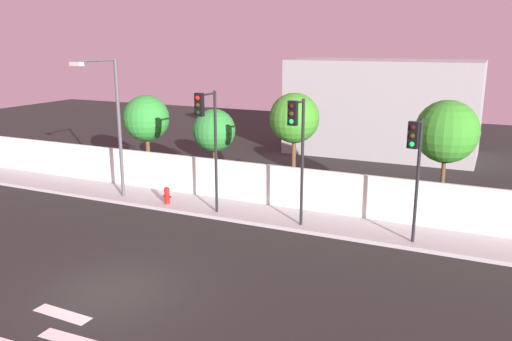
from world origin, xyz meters
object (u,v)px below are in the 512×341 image
object	(u,v)px
roadside_tree_midright	(294,118)
roadside_tree_midleft	(214,131)
fire_hydrant	(167,195)
roadside_tree_leftmost	(146,119)
street_lamp_curbside	(113,116)
traffic_light_center	(207,127)
traffic_light_right	(297,137)
roadside_tree_rightmost	(447,132)
traffic_light_left	(415,156)

from	to	relation	value
roadside_tree_midright	roadside_tree_midleft	bearing A→B (deg)	180.00
fire_hydrant	roadside_tree_leftmost	distance (m)	5.43
street_lamp_curbside	traffic_light_center	bearing A→B (deg)	-4.80
roadside_tree_midright	street_lamp_curbside	bearing A→B (deg)	-155.01
fire_hydrant	roadside_tree_midleft	distance (m)	4.11
roadside_tree_midright	roadside_tree_leftmost	bearing A→B (deg)	180.00
traffic_light_right	street_lamp_curbside	size ratio (longest dim) A/B	0.79
roadside_tree_leftmost	roadside_tree_midright	size ratio (longest dim) A/B	0.91
traffic_light_center	roadside_tree_leftmost	world-z (taller)	traffic_light_center
traffic_light_center	roadside_tree_midright	world-z (taller)	traffic_light_center
traffic_light_right	roadside_tree_leftmost	xyz separation A→B (m)	(-9.68, 3.75, -0.40)
traffic_light_center	roadside_tree_midright	bearing A→B (deg)	59.82
roadside_tree_midleft	roadside_tree_midright	bearing A→B (deg)	-0.00
traffic_light_center	fire_hydrant	size ratio (longest dim) A/B	6.51
fire_hydrant	roadside_tree_midright	distance (m)	6.66
roadside_tree_leftmost	roadside_tree_midleft	world-z (taller)	roadside_tree_leftmost
street_lamp_curbside	roadside_tree_leftmost	xyz separation A→B (m)	(-0.75, 3.44, -0.62)
roadside_tree_rightmost	traffic_light_right	bearing A→B (deg)	-142.87
roadside_tree_midright	roadside_tree_rightmost	bearing A→B (deg)	0.00
roadside_tree_rightmost	roadside_tree_midleft	bearing A→B (deg)	180.00
traffic_light_left	fire_hydrant	distance (m)	11.03
traffic_light_center	fire_hydrant	distance (m)	4.21
traffic_light_center	street_lamp_curbside	bearing A→B (deg)	175.20
traffic_light_left	roadside_tree_midleft	xyz separation A→B (m)	(-9.99, 3.78, -0.42)
traffic_light_left	traffic_light_center	distance (m)	8.11
traffic_light_left	fire_hydrant	size ratio (longest dim) A/B	5.71
fire_hydrant	roadside_tree_leftmost	size ratio (longest dim) A/B	0.17
roadside_tree_leftmost	roadside_tree_midleft	xyz separation A→B (m)	(3.99, 0.00, -0.34)
fire_hydrant	roadside_tree_rightmost	size ratio (longest dim) A/B	0.16
traffic_light_center	fire_hydrant	world-z (taller)	traffic_light_center
traffic_light_left	traffic_light_center	bearing A→B (deg)	-179.36
traffic_light_center	roadside_tree_midright	distance (m)	4.48
roadside_tree_leftmost	roadside_tree_midright	bearing A→B (deg)	0.00
traffic_light_center	traffic_light_right	size ratio (longest dim) A/B	1.03
traffic_light_left	roadside_tree_leftmost	bearing A→B (deg)	164.86
traffic_light_right	traffic_light_left	bearing A→B (deg)	-0.44
roadside_tree_midright	roadside_tree_rightmost	xyz separation A→B (m)	(6.50, 0.00, -0.14)
roadside_tree_leftmost	roadside_tree_midleft	size ratio (longest dim) A/B	1.12
roadside_tree_leftmost	fire_hydrant	bearing A→B (deg)	-44.08
roadside_tree_leftmost	roadside_tree_rightmost	xyz separation A→B (m)	(14.63, 0.00, 0.36)
traffic_light_right	roadside_tree_midright	size ratio (longest dim) A/B	1.00
street_lamp_curbside	roadside_tree_midright	size ratio (longest dim) A/B	1.26
roadside_tree_leftmost	roadside_tree_midright	distance (m)	8.15
traffic_light_right	roadside_tree_midleft	size ratio (longest dim) A/B	1.22
street_lamp_curbside	roadside_tree_rightmost	xyz separation A→B (m)	(13.88, 3.44, -0.26)
fire_hydrant	roadside_tree_midright	xyz separation A→B (m)	(4.79, 3.24, 3.29)
roadside_tree_midleft	roadside_tree_midright	world-z (taller)	roadside_tree_midright
roadside_tree_leftmost	roadside_tree_rightmost	world-z (taller)	roadside_tree_rightmost
roadside_tree_rightmost	traffic_light_center	bearing A→B (deg)	-156.12
traffic_light_center	roadside_tree_rightmost	size ratio (longest dim) A/B	1.03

